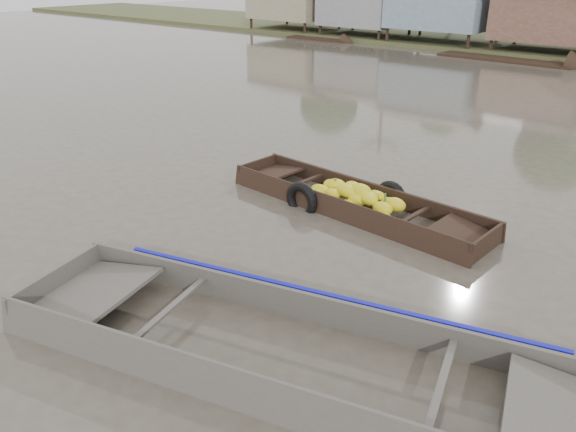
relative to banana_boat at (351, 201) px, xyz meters
The scene contains 3 objects.
ground 3.09m from the banana_boat, 93.34° to the right, with size 120.00×120.00×0.00m, color #494138.
banana_boat is the anchor object (origin of this frame).
viewer_boat 5.47m from the banana_boat, 64.10° to the right, with size 8.75×4.40×0.68m.
Camera 1 is at (6.46, -6.63, 5.02)m, focal length 35.00 mm.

